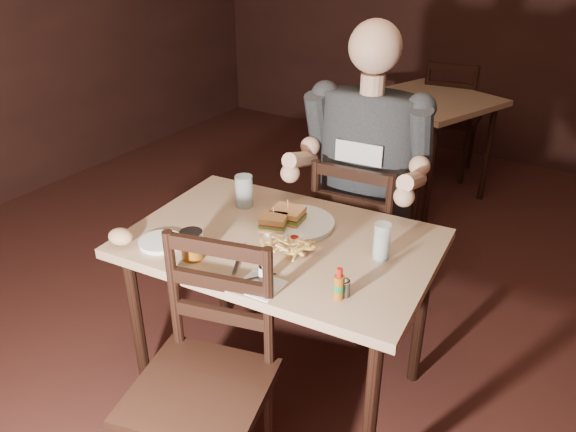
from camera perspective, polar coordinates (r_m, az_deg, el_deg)
The scene contains 24 objects.
room_shell at distance 1.74m, azimuth 2.41°, elevation 11.84°, with size 7.00×7.00×7.00m.
main_table at distance 2.25m, azimuth -0.69°, elevation -4.16°, with size 1.26×0.90×0.77m.
bg_table at distance 4.22m, azimuth 14.17°, elevation 10.44°, with size 1.03×1.03×0.77m.
chair_far at distance 2.81m, azimuth 7.55°, elevation -2.56°, with size 0.43×0.47×0.94m, color black, non-canonical shape.
chair_near at distance 1.99m, azimuth -8.98°, elevation -17.20°, with size 0.44×0.48×0.96m, color black, non-canonical shape.
bg_chair_far at distance 4.78m, azimuth 16.16°, elevation 9.58°, with size 0.44×0.48×0.95m, color black, non-canonical shape.
bg_chair_near at distance 3.82m, azimuth 10.88°, elevation 4.68°, with size 0.38×0.42×0.82m, color black, non-canonical shape.
diner at distance 2.54m, azimuth 7.87°, elevation 7.41°, with size 0.60×0.47×1.04m, color #343639, non-canonical shape.
dinner_plate at distance 2.30m, azimuth 0.94°, elevation -0.83°, with size 0.30×0.30×0.02m, color white.
sandwich_left at distance 2.22m, azimuth -1.48°, elevation -0.29°, with size 0.10×0.08×0.09m, color tan, non-canonical shape.
sandwich_right at distance 2.27m, azimuth -0.02°, elevation 0.58°, with size 0.12×0.10×0.10m, color tan, non-canonical shape.
fries_pile at distance 2.10m, azimuth -0.17°, elevation -2.86°, with size 0.24×0.17×0.04m, color #F3BC5C, non-canonical shape.
ketchup_dollop at distance 2.17m, azimuth 0.66°, elevation -2.18°, with size 0.04×0.04×0.01m, color maroon.
glass_left at distance 2.44m, azimuth -4.49°, elevation 2.53°, with size 0.08×0.08×0.14m, color silver.
glass_right at distance 2.08m, azimuth 9.51°, elevation -2.55°, with size 0.06×0.06×0.14m, color silver.
hot_sauce at distance 1.85m, azimuth 5.22°, elevation -6.83°, with size 0.04×0.04×0.12m, color #8C4C10, non-canonical shape.
salt_shaker at distance 1.94m, azimuth -2.47°, elevation -5.79°, with size 0.04×0.04×0.07m, color white, non-canonical shape.
pepper_shaker at distance 1.88m, azimuth 5.81°, elevation -7.26°, with size 0.04×0.04×0.06m, color #38332D, non-canonical shape.
syrup_dispenser at distance 2.09m, azimuth -9.74°, elevation -2.92°, with size 0.09×0.09×0.11m, color #8C4C10, non-canonical shape.
napkin at distance 1.94m, azimuth -2.85°, elevation -7.07°, with size 0.15×0.14×0.00m, color white.
knife at distance 2.08m, azimuth -5.06°, elevation -4.37°, with size 0.01×0.21×0.00m, color silver.
fork at distance 1.96m, azimuth -3.64°, elevation -6.43°, with size 0.01×0.17×0.01m, color silver.
side_plate at distance 2.22m, azimuth -12.79°, elevation -2.68°, with size 0.17×0.17×0.01m, color white.
bread_roll at distance 2.23m, azimuth -16.64°, elevation -2.01°, with size 0.10×0.08×0.06m, color tan.
Camera 1 is at (0.84, -1.45, 1.88)m, focal length 35.00 mm.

